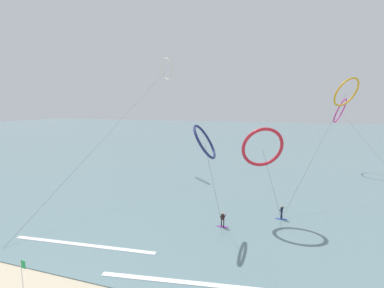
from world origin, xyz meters
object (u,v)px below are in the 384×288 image
(kite_amber, at_px, (346,92))
(surfer_cobalt, at_px, (282,213))
(beach_flag, at_px, (23,271))
(kite_magenta, at_px, (340,111))
(kite_crimson, at_px, (263,147))
(kite_ivory, at_px, (167,69))
(kite_navy, at_px, (205,142))
(surfer_violet, at_px, (223,221))

(kite_amber, bearing_deg, surfer_cobalt, 17.59)
(surfer_cobalt, distance_m, beach_flag, 26.13)
(kite_magenta, bearing_deg, beach_flag, -8.04)
(kite_crimson, distance_m, kite_ivory, 32.56)
(kite_crimson, height_order, beach_flag, kite_crimson)
(kite_ivory, height_order, beach_flag, kite_ivory)
(kite_crimson, bearing_deg, surfer_cobalt, 165.56)
(kite_magenta, relative_size, kite_ivory, 1.28)
(kite_navy, bearing_deg, surfer_violet, -68.22)
(surfer_violet, height_order, kite_ivory, kite_ivory)
(beach_flag, bearing_deg, kite_magenta, 59.19)
(surfer_cobalt, height_order, kite_navy, kite_navy)
(surfer_cobalt, height_order, kite_magenta, kite_magenta)
(kite_crimson, height_order, kite_magenta, kite_magenta)
(kite_crimson, bearing_deg, kite_navy, 14.92)
(kite_navy, relative_size, beach_flag, 4.35)
(kite_magenta, bearing_deg, kite_amber, 14.63)
(kite_navy, xyz_separation_m, kite_ivory, (-15.22, 26.27, 11.21))
(surfer_cobalt, bearing_deg, kite_magenta, -1.04)
(kite_navy, height_order, kite_magenta, kite_magenta)
(kite_crimson, xyz_separation_m, kite_navy, (-5.75, -4.58, 1.03))
(kite_ivory, bearing_deg, kite_amber, -142.81)
(kite_navy, bearing_deg, kite_magenta, -31.00)
(surfer_violet, distance_m, kite_magenta, 40.57)
(kite_amber, xyz_separation_m, kite_ivory, (-33.15, 2.99, 5.30))
(surfer_cobalt, bearing_deg, kite_ivory, 67.31)
(surfer_violet, xyz_separation_m, kite_ivory, (-17.13, 25.43, 20.11))
(kite_navy, distance_m, kite_ivory, 32.37)
(surfer_violet, relative_size, kite_crimson, 0.15)
(kite_ivory, xyz_separation_m, beach_flag, (5.44, -40.22, -19.15))
(kite_navy, bearing_deg, kite_crimson, -53.43)
(surfer_cobalt, distance_m, kite_amber, 25.47)
(kite_ivory, bearing_deg, kite_crimson, 176.37)
(surfer_violet, height_order, beach_flag, beach_flag)
(kite_navy, distance_m, kite_magenta, 40.62)
(surfer_cobalt, relative_size, beach_flag, 0.64)
(surfer_violet, xyz_separation_m, beach_flag, (-11.69, -14.78, 0.95))
(surfer_cobalt, bearing_deg, kite_navy, 140.81)
(kite_magenta, height_order, beach_flag, kite_magenta)
(kite_navy, relative_size, kite_ivory, 0.30)
(surfer_cobalt, height_order, beach_flag, beach_flag)
(kite_amber, relative_size, kite_navy, 1.82)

